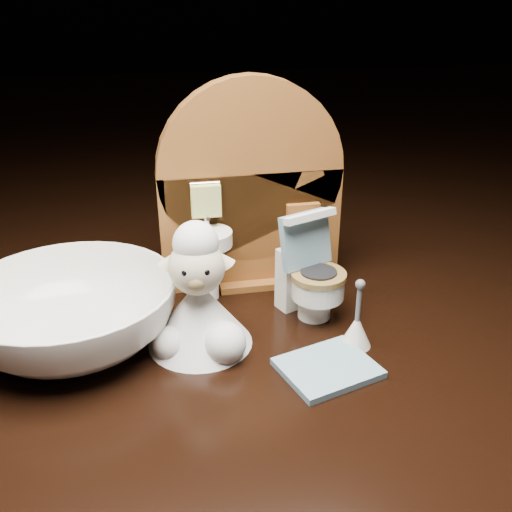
{
  "coord_description": "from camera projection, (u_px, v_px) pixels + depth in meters",
  "views": [
    {
      "loc": [
        -0.07,
        -0.31,
        0.2
      ],
      "look_at": [
        -0.01,
        0.01,
        0.05
      ],
      "focal_mm": 40.0,
      "sensor_mm": 36.0,
      "label": 1
    }
  ],
  "objects": [
    {
      "name": "plush_lamb",
      "position": [
        199.0,
        304.0,
        0.34
      ],
      "size": [
        0.06,
        0.06,
        0.08
      ],
      "rotation": [
        0.0,
        0.0,
        -0.14
      ],
      "color": "white",
      "rests_on": "ground"
    },
    {
      "name": "ceramic_bowl",
      "position": [
        72.0,
        314.0,
        0.35
      ],
      "size": [
        0.17,
        0.17,
        0.04
      ],
      "primitive_type": "imported",
      "rotation": [
        0.0,
        0.0,
        -0.43
      ],
      "color": "white",
      "rests_on": "ground"
    },
    {
      "name": "backdrop_panel",
      "position": [
        250.0,
        199.0,
        0.4
      ],
      "size": [
        0.13,
        0.05,
        0.15
      ],
      "color": "brown",
      "rests_on": "ground"
    },
    {
      "name": "toilet_brush",
      "position": [
        356.0,
        328.0,
        0.35
      ],
      "size": [
        0.02,
        0.02,
        0.05
      ],
      "color": "white",
      "rests_on": "ground"
    },
    {
      "name": "toy_toilet",
      "position": [
        309.0,
        277.0,
        0.38
      ],
      "size": [
        0.04,
        0.05,
        0.07
      ],
      "rotation": [
        0.0,
        0.0,
        0.38
      ],
      "color": "white",
      "rests_on": "ground"
    },
    {
      "name": "bath_mat",
      "position": [
        328.0,
        368.0,
        0.33
      ],
      "size": [
        0.06,
        0.06,
        0.0
      ],
      "primitive_type": "cube",
      "rotation": [
        0.0,
        0.0,
        0.29
      ],
      "color": "#6F93A7",
      "rests_on": "ground"
    }
  ]
}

